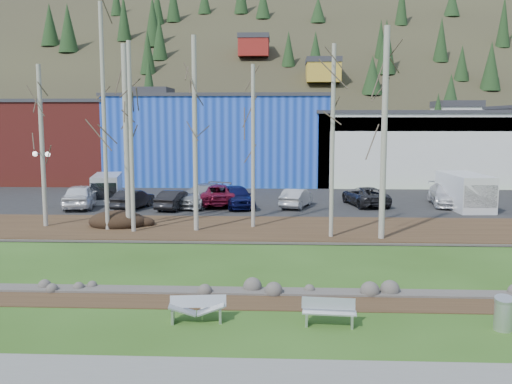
{
  "coord_description": "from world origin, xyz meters",
  "views": [
    {
      "loc": [
        -0.07,
        -16.33,
        6.12
      ],
      "look_at": [
        -1.37,
        11.49,
        2.5
      ],
      "focal_mm": 40.0,
      "sensor_mm": 36.0,
      "label": 1
    }
  ],
  "objects_px": {
    "street_lamp": "(42,164)",
    "car_8": "(175,200)",
    "van_grey": "(107,188)",
    "bench_damaged": "(197,309)",
    "car_1": "(133,199)",
    "bench_intact": "(329,312)",
    "car_3": "(203,195)",
    "car_4": "(237,196)",
    "car_6": "(365,196)",
    "car_7": "(446,195)",
    "car_5": "(296,198)",
    "seagull": "(206,308)",
    "litter_bin": "(503,315)",
    "van_white": "(466,192)",
    "car_2": "(217,195)",
    "car_0": "(81,196)"
  },
  "relations": [
    {
      "from": "van_grey",
      "to": "bench_damaged",
      "type": "bearing_deg",
      "value": -78.14
    },
    {
      "from": "car_1",
      "to": "van_grey",
      "type": "bearing_deg",
      "value": -36.34
    },
    {
      "from": "litter_bin",
      "to": "car_3",
      "type": "bearing_deg",
      "value": 118.12
    },
    {
      "from": "car_4",
      "to": "van_grey",
      "type": "distance_m",
      "value": 9.94
    },
    {
      "from": "street_lamp",
      "to": "car_7",
      "type": "height_order",
      "value": "street_lamp"
    },
    {
      "from": "car_3",
      "to": "car_6",
      "type": "height_order",
      "value": "car_3"
    },
    {
      "from": "car_3",
      "to": "car_5",
      "type": "distance_m",
      "value": 6.35
    },
    {
      "from": "car_6",
      "to": "van_white",
      "type": "bearing_deg",
      "value": 155.92
    },
    {
      "from": "seagull",
      "to": "car_1",
      "type": "height_order",
      "value": "car_1"
    },
    {
      "from": "car_6",
      "to": "car_8",
      "type": "height_order",
      "value": "car_6"
    },
    {
      "from": "car_7",
      "to": "van_white",
      "type": "bearing_deg",
      "value": -57.0
    },
    {
      "from": "car_7",
      "to": "car_2",
      "type": "bearing_deg",
      "value": -171.9
    },
    {
      "from": "street_lamp",
      "to": "car_4",
      "type": "xyz_separation_m",
      "value": [
        12.84,
        0.95,
        -2.23
      ]
    },
    {
      "from": "car_1",
      "to": "car_7",
      "type": "relative_size",
      "value": 0.76
    },
    {
      "from": "car_2",
      "to": "car_7",
      "type": "bearing_deg",
      "value": 173.09
    },
    {
      "from": "car_2",
      "to": "car_5",
      "type": "height_order",
      "value": "car_2"
    },
    {
      "from": "car_6",
      "to": "car_1",
      "type": "bearing_deg",
      "value": -5.34
    },
    {
      "from": "litter_bin",
      "to": "seagull",
      "type": "xyz_separation_m",
      "value": [
        -8.82,
        1.06,
        -0.3
      ]
    },
    {
      "from": "bench_intact",
      "to": "car_5",
      "type": "bearing_deg",
      "value": 95.89
    },
    {
      "from": "car_4",
      "to": "car_1",
      "type": "bearing_deg",
      "value": 168.81
    },
    {
      "from": "car_1",
      "to": "bench_intact",
      "type": "bearing_deg",
      "value": 132.56
    },
    {
      "from": "bench_damaged",
      "to": "car_6",
      "type": "relative_size",
      "value": 0.37
    },
    {
      "from": "car_5",
      "to": "car_8",
      "type": "height_order",
      "value": "car_5"
    },
    {
      "from": "bench_damaged",
      "to": "car_2",
      "type": "relative_size",
      "value": 0.33
    },
    {
      "from": "bench_intact",
      "to": "bench_damaged",
      "type": "height_order",
      "value": "bench_intact"
    },
    {
      "from": "seagull",
      "to": "van_grey",
      "type": "relative_size",
      "value": 0.08
    },
    {
      "from": "street_lamp",
      "to": "van_white",
      "type": "distance_m",
      "value": 28.1
    },
    {
      "from": "car_4",
      "to": "car_6",
      "type": "distance_m",
      "value": 8.86
    },
    {
      "from": "litter_bin",
      "to": "seagull",
      "type": "relative_size",
      "value": 2.34
    },
    {
      "from": "bench_intact",
      "to": "van_white",
      "type": "bearing_deg",
      "value": 68.2
    },
    {
      "from": "car_7",
      "to": "car_8",
      "type": "xyz_separation_m",
      "value": [
        -18.37,
        -2.49,
        -0.1
      ]
    },
    {
      "from": "car_8",
      "to": "car_3",
      "type": "bearing_deg",
      "value": -127.27
    },
    {
      "from": "car_2",
      "to": "car_6",
      "type": "xyz_separation_m",
      "value": [
        10.23,
        0.25,
        -0.07
      ]
    },
    {
      "from": "car_3",
      "to": "seagull",
      "type": "bearing_deg",
      "value": -59.65
    },
    {
      "from": "litter_bin",
      "to": "car_3",
      "type": "height_order",
      "value": "car_3"
    },
    {
      "from": "car_2",
      "to": "van_white",
      "type": "xyz_separation_m",
      "value": [
        16.65,
        -0.98,
        0.43
      ]
    },
    {
      "from": "street_lamp",
      "to": "car_1",
      "type": "distance_m",
      "value": 6.44
    },
    {
      "from": "car_2",
      "to": "car_5",
      "type": "bearing_deg",
      "value": 162.95
    },
    {
      "from": "street_lamp",
      "to": "car_8",
      "type": "bearing_deg",
      "value": 23.26
    },
    {
      "from": "car_2",
      "to": "car_7",
      "type": "xyz_separation_m",
      "value": [
        15.84,
        0.6,
        0.01
      ]
    },
    {
      "from": "street_lamp",
      "to": "van_white",
      "type": "xyz_separation_m",
      "value": [
        28.02,
        1.04,
        -1.82
      ]
    },
    {
      "from": "bench_intact",
      "to": "car_0",
      "type": "bearing_deg",
      "value": 130.24
    },
    {
      "from": "car_8",
      "to": "van_white",
      "type": "height_order",
      "value": "van_white"
    },
    {
      "from": "bench_intact",
      "to": "van_grey",
      "type": "height_order",
      "value": "van_grey"
    },
    {
      "from": "car_5",
      "to": "car_6",
      "type": "bearing_deg",
      "value": -151.05
    },
    {
      "from": "car_1",
      "to": "litter_bin",
      "type": "bearing_deg",
      "value": 141.95
    },
    {
      "from": "litter_bin",
      "to": "seagull",
      "type": "bearing_deg",
      "value": 173.14
    },
    {
      "from": "car_1",
      "to": "street_lamp",
      "type": "bearing_deg",
      "value": 15.01
    },
    {
      "from": "street_lamp",
      "to": "car_6",
      "type": "xyz_separation_m",
      "value": [
        21.6,
        2.27,
        -2.33
      ]
    },
    {
      "from": "litter_bin",
      "to": "street_lamp",
      "type": "xyz_separation_m",
      "value": [
        -22.33,
        20.63,
        2.67
      ]
    }
  ]
}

